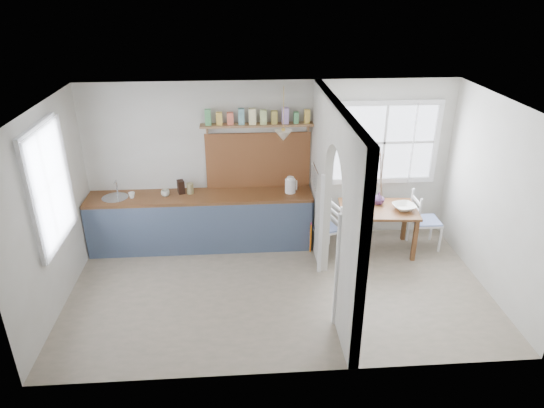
{
  "coord_description": "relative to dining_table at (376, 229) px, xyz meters",
  "views": [
    {
      "loc": [
        -0.51,
        -5.65,
        3.98
      ],
      "look_at": [
        -0.06,
        0.47,
        1.1
      ],
      "focal_mm": 32.0,
      "sensor_mm": 36.0,
      "label": 1
    }
  ],
  "objects": [
    {
      "name": "walls",
      "position": [
        -1.63,
        -0.99,
        0.93
      ],
      "size": [
        5.81,
        3.21,
        2.6
      ],
      "color": "beige",
      "rests_on": "floor"
    },
    {
      "name": "kettle",
      "position": [
        -1.35,
        0.32,
        0.67
      ],
      "size": [
        0.25,
        0.21,
        0.26
      ],
      "primitive_type": null,
      "rotation": [
        0.0,
        0.0,
        0.19
      ],
      "color": "white",
      "rests_on": "counter"
    },
    {
      "name": "nook_window",
      "position": [
        0.17,
        0.57,
        1.23
      ],
      "size": [
        1.76,
        0.1,
        1.3
      ],
      "primitive_type": null,
      "color": "white",
      "rests_on": "walls"
    },
    {
      "name": "knife_block",
      "position": [
        -3.06,
        0.42,
        0.64
      ],
      "size": [
        0.13,
        0.16,
        0.21
      ],
      "primitive_type": "cube",
      "rotation": [
        0.0,
        0.0,
        0.32
      ],
      "color": "black",
      "rests_on": "counter"
    },
    {
      "name": "partition",
      "position": [
        -0.93,
        -0.93,
        1.09
      ],
      "size": [
        0.12,
        3.2,
        2.6
      ],
      "color": "beige",
      "rests_on": "floor"
    },
    {
      "name": "kitchen_window",
      "position": [
        -4.5,
        -0.99,
        1.28
      ],
      "size": [
        0.1,
        1.16,
        1.5
      ],
      "primitive_type": null,
      "color": "white",
      "rests_on": "walls"
    },
    {
      "name": "towel_magenta",
      "position": [
        -1.05,
        -0.01,
        -0.09
      ],
      "size": [
        0.02,
        0.03,
        0.5
      ],
      "primitive_type": "cube",
      "color": "#B62A6B",
      "rests_on": "counter"
    },
    {
      "name": "mug_b",
      "position": [
        -3.29,
        0.31,
        0.59
      ],
      "size": [
        0.16,
        0.16,
        0.1
      ],
      "primitive_type": "imported",
      "rotation": [
        0.0,
        0.0,
        0.27
      ],
      "color": "beige",
      "rests_on": "counter"
    },
    {
      "name": "chair_left",
      "position": [
        -0.82,
        0.01,
        0.04
      ],
      "size": [
        0.47,
        0.47,
        0.82
      ],
      "primitive_type": null,
      "rotation": [
        0.0,
        0.0,
        -1.26
      ],
      "color": "silver",
      "rests_on": "floor"
    },
    {
      "name": "towel_orange",
      "position": [
        -1.05,
        -0.03,
        -0.12
      ],
      "size": [
        0.02,
        0.03,
        0.48
      ],
      "primitive_type": "cube",
      "color": "orange",
      "rests_on": "counter"
    },
    {
      "name": "pendant_lamp",
      "position": [
        -1.48,
        0.16,
        1.51
      ],
      "size": [
        0.26,
        0.26,
        0.16
      ],
      "primitive_type": "cone",
      "color": "beige",
      "rests_on": "ceiling"
    },
    {
      "name": "floor",
      "position": [
        -1.63,
        -0.99,
        -0.37
      ],
      "size": [
        5.8,
        3.2,
        0.01
      ],
      "primitive_type": "cube",
      "color": "gray",
      "rests_on": "ground"
    },
    {
      "name": "jar",
      "position": [
        -2.91,
        0.39,
        0.62
      ],
      "size": [
        0.13,
        0.13,
        0.17
      ],
      "primitive_type": "cylinder",
      "rotation": [
        0.0,
        0.0,
        -0.28
      ],
      "color": "olive",
      "rests_on": "counter"
    },
    {
      "name": "plate",
      "position": [
        -0.34,
        -0.03,
        0.37
      ],
      "size": [
        0.25,
        0.25,
        0.02
      ],
      "primitive_type": "cylinder",
      "rotation": [
        0.0,
        0.0,
        0.42
      ],
      "color": "black",
      "rests_on": "dining_table"
    },
    {
      "name": "utensil_rail",
      "position": [
        -1.02,
        -0.09,
        1.08
      ],
      "size": [
        0.02,
        0.5,
        0.02
      ],
      "primitive_type": "cylinder",
      "rotation": [
        1.57,
        0.0,
        0.0
      ],
      "color": "#B3B5B9",
      "rests_on": "partition"
    },
    {
      "name": "dining_table",
      "position": [
        0.0,
        0.0,
        0.0
      ],
      "size": [
        1.23,
        0.88,
        0.73
      ],
      "primitive_type": null,
      "rotation": [
        0.0,
        0.0,
        -0.09
      ],
      "color": "#542F1D",
      "rests_on": "floor"
    },
    {
      "name": "backsplash",
      "position": [
        -1.84,
        0.59,
        0.98
      ],
      "size": [
        1.65,
        0.03,
        0.9
      ],
      "primitive_type": "cube",
      "color": "brown",
      "rests_on": "walls"
    },
    {
      "name": "table_cup",
      "position": [
        -0.18,
        -0.18,
        0.41
      ],
      "size": [
        0.11,
        0.11,
        0.1
      ],
      "primitive_type": "imported",
      "rotation": [
        0.0,
        0.0,
        -0.06
      ],
      "color": "#5D865E",
      "rests_on": "dining_table"
    },
    {
      "name": "ceiling",
      "position": [
        -1.63,
        -0.99,
        2.23
      ],
      "size": [
        5.8,
        3.2,
        0.01
      ],
      "primitive_type": "cube",
      "color": "beige",
      "rests_on": "walls"
    },
    {
      "name": "shelf",
      "position": [
        -1.84,
        0.5,
        1.65
      ],
      "size": [
        1.75,
        0.2,
        0.21
      ],
      "color": "olive",
      "rests_on": "walls"
    },
    {
      "name": "sink",
      "position": [
        -4.06,
        0.31,
        0.52
      ],
      "size": [
        0.4,
        0.4,
        0.02
      ],
      "primitive_type": "cylinder",
      "color": "#B3B5B9",
      "rests_on": "counter"
    },
    {
      "name": "vase",
      "position": [
        0.04,
        0.15,
        0.46
      ],
      "size": [
        0.24,
        0.24,
        0.2
      ],
      "primitive_type": "imported",
      "rotation": [
        0.0,
        0.0,
        0.37
      ],
      "color": "#502D57",
      "rests_on": "dining_table"
    },
    {
      "name": "counter",
      "position": [
        -2.76,
        0.34,
        0.09
      ],
      "size": [
        3.5,
        0.6,
        0.9
      ],
      "color": "#542F1D",
      "rests_on": "floor"
    },
    {
      "name": "bowl",
      "position": [
        0.38,
        -0.08,
        0.41
      ],
      "size": [
        0.39,
        0.39,
        0.08
      ],
      "primitive_type": "imported",
      "rotation": [
        0.0,
        0.0,
        0.18
      ],
      "color": "white",
      "rests_on": "dining_table"
    },
    {
      "name": "chair_right",
      "position": [
        0.8,
        0.04,
        0.1
      ],
      "size": [
        0.43,
        0.43,
        0.94
      ],
      "primitive_type": null,
      "rotation": [
        0.0,
        0.0,
        1.56
      ],
      "color": "silver",
      "rests_on": "floor"
    },
    {
      "name": "mug_a",
      "position": [
        -3.8,
        0.28,
        0.58
      ],
      "size": [
        0.11,
        0.11,
        0.09
      ],
      "primitive_type": "imported",
      "rotation": [
        0.0,
        0.0,
        -0.19
      ],
      "color": "silver",
      "rests_on": "counter"
    }
  ]
}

